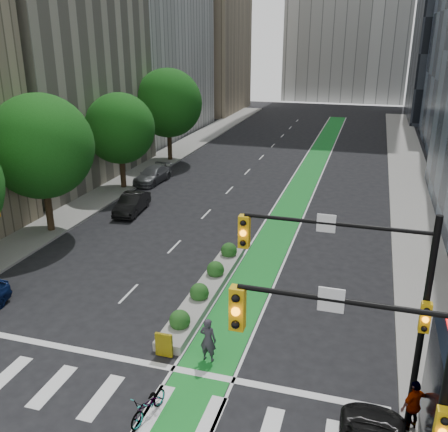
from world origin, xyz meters
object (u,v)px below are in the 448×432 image
Objects in this scene: parked_car_left_mid at (132,203)px; pedestrian_far at (414,405)px; parked_car_left_far at (152,175)px; median_planter at (206,288)px; cyclist at (208,340)px; bicycle at (149,405)px.

pedestrian_far is (17.95, -16.40, 0.36)m from parked_car_left_mid.
parked_car_left_far is 30.99m from pedestrian_far.
parked_car_left_far reaches higher than median_planter.
cyclist is at bearing -60.20° from parked_car_left_mid.
bicycle is 1.03× the size of pedestrian_far.
parked_car_left_far is 2.54× the size of pedestrian_far.
bicycle is 3.63m from cyclist.
cyclist is (0.92, 3.49, 0.44)m from bicycle.
pedestrian_far is at bearing 172.74° from cyclist.
bicycle is 8.51m from pedestrian_far.
parked_car_left_far is (-1.79, 7.48, -0.03)m from parked_car_left_mid.
parked_car_left_mid is 2.33× the size of pedestrian_far.
cyclist reaches higher than parked_car_left_mid.
bicycle is (0.80, -8.42, 0.11)m from median_planter.
median_planter is 8.46m from bicycle.
median_planter is 5.75× the size of pedestrian_far.
parked_car_left_far is at bearing 97.56° from parked_car_left_mid.
bicycle is 0.40× the size of parked_car_left_far.
pedestrian_far reaches higher than cyclist.
parked_car_left_mid is at bearing 129.52° from bicycle.
parked_car_left_far is at bearing 121.66° from median_planter.
pedestrian_far is (7.38, -1.69, 0.12)m from cyclist.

